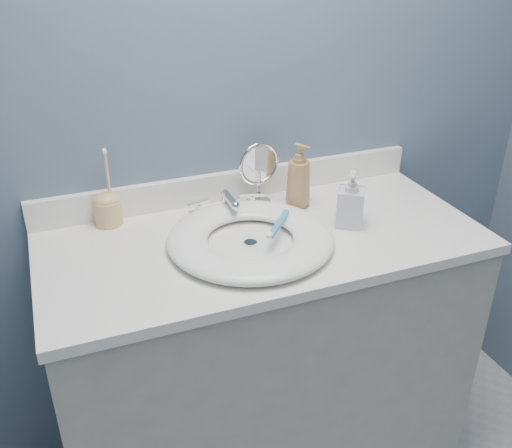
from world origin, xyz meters
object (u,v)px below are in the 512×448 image
soap_bottle_clear (351,199)px  toothbrush_holder (108,208)px  makeup_mirror (259,171)px  soap_bottle_amber (299,175)px

soap_bottle_clear → toothbrush_holder: toothbrush_holder is taller
makeup_mirror → toothbrush_holder: size_ratio=0.88×
makeup_mirror → soap_bottle_amber: bearing=-34.0°
makeup_mirror → toothbrush_holder: bearing=169.3°
soap_bottle_amber → toothbrush_holder: 0.57m
makeup_mirror → soap_bottle_clear: size_ratio=1.22×
soap_bottle_clear → toothbrush_holder: bearing=-167.9°
makeup_mirror → soap_bottle_amber: (0.11, -0.06, -0.01)m
soap_bottle_amber → soap_bottle_clear: soap_bottle_amber is taller
toothbrush_holder → makeup_mirror: bearing=-4.0°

